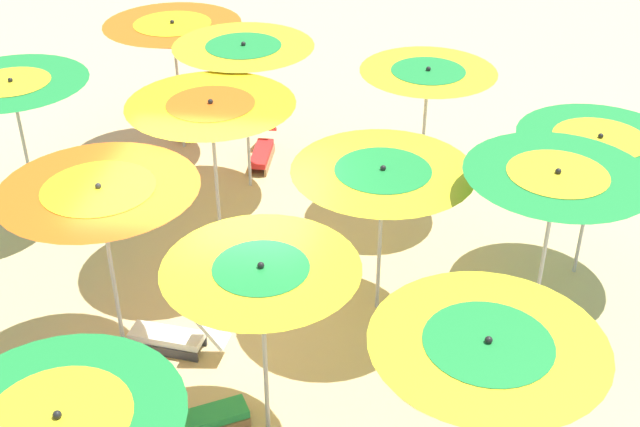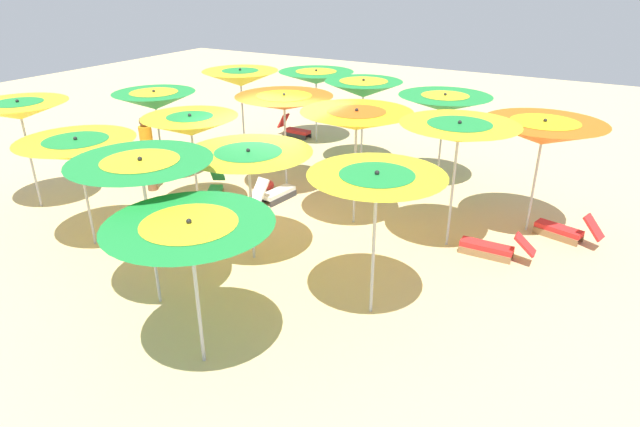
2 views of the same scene
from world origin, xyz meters
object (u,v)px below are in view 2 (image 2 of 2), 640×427
at_px(beach_umbrella_15, 543,133).
at_px(beach_umbrella_4, 155,100).
at_px(beach_umbrella_5, 191,126).
at_px(beach_umbrella_11, 459,133).
at_px(beach_umbrella_3, 190,234).
at_px(beach_ball, 269,185).
at_px(beach_umbrella_2, 142,171).
at_px(beach_umbrella_14, 444,103).
at_px(beach_umbrella_10, 356,120).
at_px(lounger_0, 275,193).
at_px(beach_umbrella_7, 376,187).
at_px(lounger_2, 565,230).
at_px(lounger_4, 214,191).
at_px(beach_umbrella_9, 284,102).
at_px(beach_umbrella_13, 363,89).
at_px(beach_umbrella_1, 77,150).
at_px(lounger_3, 492,247).
at_px(beachgoer_0, 148,152).
at_px(lounger_1, 295,130).
at_px(beach_umbrella_6, 249,160).
at_px(beach_umbrella_8, 241,78).
at_px(beach_umbrella_0, 19,111).
at_px(beach_umbrella_12, 316,77).

bearing_deg(beach_umbrella_15, beach_umbrella_4, -79.72).
bearing_deg(beach_umbrella_5, beach_umbrella_11, 103.50).
xyz_separation_m(beach_umbrella_3, beach_ball, (-5.62, -2.86, -1.83)).
bearing_deg(beach_umbrella_2, beach_umbrella_14, 163.96).
bearing_deg(beach_umbrella_10, beach_umbrella_11, 89.78).
xyz_separation_m(beach_umbrella_10, beach_umbrella_11, (0.01, 2.05, 0.05)).
bearing_deg(lounger_0, beach_umbrella_14, -36.62).
height_order(beach_umbrella_2, beach_umbrella_7, beach_umbrella_2).
relative_size(beach_umbrella_11, lounger_2, 1.90).
xyz_separation_m(beach_umbrella_14, lounger_4, (3.66, -4.15, -1.82)).
distance_m(beach_umbrella_4, beach_umbrella_9, 3.32).
xyz_separation_m(beach_umbrella_9, beach_umbrella_13, (-2.66, 0.69, -0.09)).
relative_size(beach_umbrella_1, beach_umbrella_10, 0.88).
distance_m(beach_umbrella_2, lounger_3, 6.35).
relative_size(beach_umbrella_10, beach_umbrella_11, 0.99).
xyz_separation_m(beach_umbrella_1, lounger_2, (-4.83, 7.95, -1.72)).
distance_m(lounger_4, beachgoer_0, 1.89).
distance_m(beach_umbrella_2, lounger_0, 4.87).
distance_m(beach_umbrella_11, beach_umbrella_15, 1.91).
bearing_deg(beach_umbrella_11, beach_umbrella_7, -6.64).
bearing_deg(beach_umbrella_11, beach_umbrella_14, -157.85).
xyz_separation_m(beach_umbrella_1, beach_umbrella_14, (-6.56, 4.74, 0.10)).
height_order(beach_umbrella_14, lounger_1, beach_umbrella_14).
bearing_deg(beach_umbrella_6, beach_umbrella_9, -157.24).
xyz_separation_m(beach_umbrella_8, lounger_1, (-2.31, 0.24, -1.98)).
xyz_separation_m(beach_umbrella_2, beach_umbrella_11, (-4.26, 3.41, 0.01)).
distance_m(lounger_3, lounger_4, 6.32).
height_order(beach_umbrella_1, lounger_4, beach_umbrella_1).
bearing_deg(beach_ball, beach_umbrella_4, -75.54).
relative_size(beach_umbrella_3, beach_umbrella_8, 0.88).
bearing_deg(beach_umbrella_4, lounger_3, 90.45).
xyz_separation_m(beach_umbrella_8, lounger_4, (3.01, 1.41, -1.99)).
bearing_deg(beach_umbrella_5, lounger_2, 110.37).
height_order(beach_umbrella_1, beach_umbrella_13, beach_umbrella_13).
height_order(beach_umbrella_4, beach_umbrella_13, beach_umbrella_13).
xyz_separation_m(beach_umbrella_10, lounger_2, (-1.40, 3.99, -2.01)).
distance_m(beach_umbrella_9, beach_umbrella_15, 5.50).
relative_size(beach_umbrella_10, lounger_3, 1.82).
xyz_separation_m(beach_umbrella_1, lounger_3, (-3.38, 6.89, -1.73)).
relative_size(lounger_0, beachgoer_0, 0.71).
bearing_deg(beach_umbrella_8, beach_umbrella_10, 62.58).
relative_size(beach_umbrella_0, beach_umbrella_14, 1.08).
distance_m(beach_umbrella_3, beach_umbrella_11, 5.34).
xyz_separation_m(beach_umbrella_11, lounger_0, (-0.10, -4.13, -2.05)).
distance_m(beach_umbrella_8, lounger_4, 3.88).
height_order(beach_umbrella_1, beach_umbrella_9, beach_umbrella_9).
bearing_deg(lounger_1, beach_umbrella_15, -20.53).
distance_m(beach_umbrella_3, beach_umbrella_9, 6.24).
bearing_deg(beach_umbrella_2, beach_umbrella_12, -165.39).
distance_m(beach_umbrella_1, beach_umbrella_9, 4.52).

